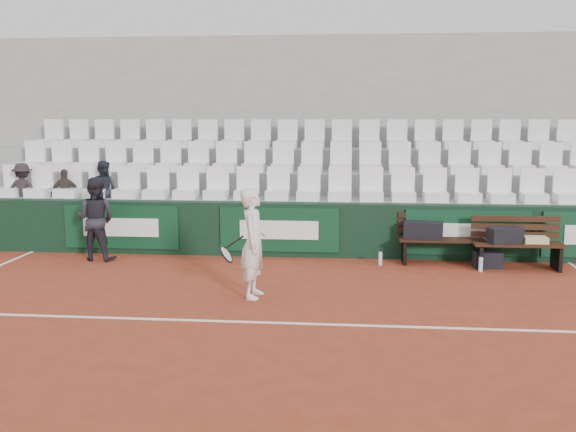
{
  "coord_description": "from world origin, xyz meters",
  "views": [
    {
      "loc": [
        1.07,
        -7.74,
        2.57
      ],
      "look_at": [
        0.1,
        2.4,
        1.0
      ],
      "focal_mm": 40.0,
      "sensor_mm": 36.0,
      "label": 1
    }
  ],
  "objects_px": {
    "bench_left": "(441,251)",
    "sports_bag_right": "(505,235)",
    "ball_kid": "(96,219)",
    "spectator_c": "(102,168)",
    "sports_bag_left": "(423,230)",
    "spectator_a": "(22,168)",
    "water_bottle_near": "(380,259)",
    "tennis_player": "(253,243)",
    "bench_right": "(517,256)",
    "sports_bag_ground": "(487,259)",
    "spectator_b": "(64,172)",
    "water_bottle_far": "(481,264)"
  },
  "relations": [
    {
      "from": "sports_bag_ground",
      "to": "water_bottle_far",
      "type": "distance_m",
      "value": 0.35
    },
    {
      "from": "spectator_b",
      "to": "spectator_c",
      "type": "distance_m",
      "value": 0.79
    },
    {
      "from": "sports_bag_ground",
      "to": "sports_bag_right",
      "type": "bearing_deg",
      "value": -12.3
    },
    {
      "from": "sports_bag_right",
      "to": "tennis_player",
      "type": "height_order",
      "value": "tennis_player"
    },
    {
      "from": "spectator_a",
      "to": "spectator_c",
      "type": "bearing_deg",
      "value": 171.56
    },
    {
      "from": "bench_right",
      "to": "sports_bag_left",
      "type": "relative_size",
      "value": 2.2
    },
    {
      "from": "sports_bag_ground",
      "to": "ball_kid",
      "type": "bearing_deg",
      "value": -179.77
    },
    {
      "from": "sports_bag_right",
      "to": "spectator_a",
      "type": "height_order",
      "value": "spectator_a"
    },
    {
      "from": "water_bottle_far",
      "to": "spectator_a",
      "type": "xyz_separation_m",
      "value": [
        -8.75,
        1.45,
        1.44
      ]
    },
    {
      "from": "ball_kid",
      "to": "spectator_c",
      "type": "distance_m",
      "value": 1.47
    },
    {
      "from": "ball_kid",
      "to": "spectator_b",
      "type": "bearing_deg",
      "value": -40.48
    },
    {
      "from": "water_bottle_near",
      "to": "sports_bag_right",
      "type": "bearing_deg",
      "value": -1.9
    },
    {
      "from": "sports_bag_ground",
      "to": "spectator_b",
      "type": "xyz_separation_m",
      "value": [
        -8.04,
        1.15,
        1.36
      ]
    },
    {
      "from": "bench_right",
      "to": "sports_bag_left",
      "type": "xyz_separation_m",
      "value": [
        -1.56,
        0.31,
        0.37
      ]
    },
    {
      "from": "bench_right",
      "to": "spectator_a",
      "type": "height_order",
      "value": "spectator_a"
    },
    {
      "from": "spectator_b",
      "to": "water_bottle_far",
      "type": "bearing_deg",
      "value": 157.07
    },
    {
      "from": "bench_left",
      "to": "spectator_c",
      "type": "bearing_deg",
      "value": 172.08
    },
    {
      "from": "ball_kid",
      "to": "spectator_a",
      "type": "bearing_deg",
      "value": -23.96
    },
    {
      "from": "bench_left",
      "to": "tennis_player",
      "type": "distance_m",
      "value": 3.9
    },
    {
      "from": "sports_bag_left",
      "to": "sports_bag_right",
      "type": "xyz_separation_m",
      "value": [
        1.33,
        -0.33,
        -0.01
      ]
    },
    {
      "from": "water_bottle_far",
      "to": "ball_kid",
      "type": "xyz_separation_m",
      "value": [
        -6.78,
        0.28,
        0.63
      ]
    },
    {
      "from": "sports_bag_left",
      "to": "spectator_b",
      "type": "xyz_separation_m",
      "value": [
        -6.96,
        0.88,
        0.91
      ]
    },
    {
      "from": "tennis_player",
      "to": "spectator_c",
      "type": "relative_size",
      "value": 1.35
    },
    {
      "from": "bench_right",
      "to": "tennis_player",
      "type": "relative_size",
      "value": 0.94
    },
    {
      "from": "bench_left",
      "to": "spectator_a",
      "type": "height_order",
      "value": "spectator_a"
    },
    {
      "from": "sports_bag_left",
      "to": "spectator_a",
      "type": "height_order",
      "value": "spectator_a"
    },
    {
      "from": "bench_right",
      "to": "ball_kid",
      "type": "bearing_deg",
      "value": 179.95
    },
    {
      "from": "bench_left",
      "to": "spectator_b",
      "type": "xyz_separation_m",
      "value": [
        -7.28,
        0.9,
        1.28
      ]
    },
    {
      "from": "spectator_c",
      "to": "ball_kid",
      "type": "bearing_deg",
      "value": 110.2
    },
    {
      "from": "ball_kid",
      "to": "spectator_c",
      "type": "height_order",
      "value": "spectator_c"
    },
    {
      "from": "bench_left",
      "to": "sports_bag_ground",
      "type": "bearing_deg",
      "value": -17.87
    },
    {
      "from": "tennis_player",
      "to": "spectator_b",
      "type": "height_order",
      "value": "spectator_b"
    },
    {
      "from": "water_bottle_far",
      "to": "sports_bag_ground",
      "type": "bearing_deg",
      "value": 60.72
    },
    {
      "from": "spectator_a",
      "to": "spectator_b",
      "type": "relative_size",
      "value": 1.11
    },
    {
      "from": "sports_bag_right",
      "to": "ball_kid",
      "type": "distance_m",
      "value": 7.21
    },
    {
      "from": "bench_left",
      "to": "sports_bag_left",
      "type": "relative_size",
      "value": 2.2
    },
    {
      "from": "water_bottle_near",
      "to": "water_bottle_far",
      "type": "xyz_separation_m",
      "value": [
        1.66,
        -0.32,
        0.0
      ]
    },
    {
      "from": "bench_left",
      "to": "bench_right",
      "type": "bearing_deg",
      "value": -12.58
    },
    {
      "from": "water_bottle_near",
      "to": "tennis_player",
      "type": "relative_size",
      "value": 0.15
    },
    {
      "from": "spectator_b",
      "to": "ball_kid",
      "type": "bearing_deg",
      "value": 120.21
    },
    {
      "from": "tennis_player",
      "to": "spectator_c",
      "type": "height_order",
      "value": "spectator_c"
    },
    {
      "from": "ball_kid",
      "to": "spectator_a",
      "type": "relative_size",
      "value": 1.35
    },
    {
      "from": "water_bottle_near",
      "to": "ball_kid",
      "type": "relative_size",
      "value": 0.16
    },
    {
      "from": "bench_left",
      "to": "ball_kid",
      "type": "height_order",
      "value": "ball_kid"
    },
    {
      "from": "sports_bag_left",
      "to": "sports_bag_right",
      "type": "distance_m",
      "value": 1.37
    },
    {
      "from": "sports_bag_ground",
      "to": "bench_right",
      "type": "bearing_deg",
      "value": -4.01
    },
    {
      "from": "sports_bag_left",
      "to": "spectator_b",
      "type": "height_order",
      "value": "spectator_b"
    },
    {
      "from": "bench_left",
      "to": "sports_bag_right",
      "type": "relative_size",
      "value": 2.63
    },
    {
      "from": "sports_bag_left",
      "to": "spectator_c",
      "type": "distance_m",
      "value": 6.32
    },
    {
      "from": "spectator_b",
      "to": "bench_right",
      "type": "bearing_deg",
      "value": 159.65
    }
  ]
}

